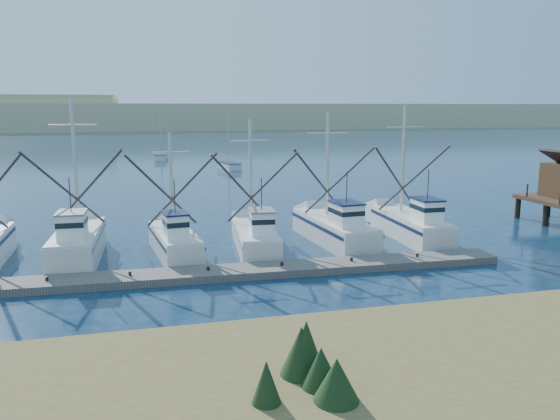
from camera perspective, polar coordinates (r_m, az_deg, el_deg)
The scene contains 6 objects.
ground at distance 26.57m, azimuth 11.01°, elevation -9.08°, with size 500.00×500.00×0.00m, color #0D1F3A.
floating_dock at distance 29.41m, azimuth -5.55°, elevation -6.54°, with size 31.01×2.07×0.41m, color #625E58.
dune_ridge at distance 232.83m, azimuth -11.66°, elevation 9.58°, with size 360.00×60.00×10.00m, color tan.
trawler_fleet at distance 34.06m, azimuth -7.08°, elevation -2.79°, with size 29.76×8.87×9.64m.
sailboat_near at distance 79.53m, azimuth -5.33°, elevation 4.63°, with size 2.77×5.37×8.10m.
sailboat_far at distance 95.87m, azimuth -12.28°, elevation 5.47°, with size 2.46×6.01×8.10m.
Camera 1 is at (-10.86, -22.54, 8.93)m, focal length 35.00 mm.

